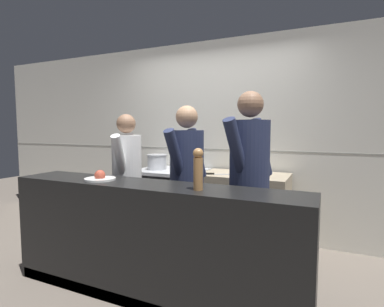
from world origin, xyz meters
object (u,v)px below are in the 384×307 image
at_px(chefs_knife, 217,174).
at_px(chef_line, 249,178).
at_px(oven_range, 171,203).
at_px(mixing_bowl_steel, 253,171).
at_px(stock_pot, 157,161).
at_px(chef_sous, 187,180).
at_px(chef_head_cook, 127,178).
at_px(sauce_pot, 187,163).
at_px(pepper_mill, 198,168).
at_px(plated_dish_main, 100,178).

distance_m(chefs_knife, chef_line, 0.82).
height_order(oven_range, mixing_bowl_steel, mixing_bowl_steel).
height_order(stock_pot, mixing_bowl_steel, stock_pot).
distance_m(oven_range, chef_sous, 1.09).
bearing_deg(chef_head_cook, sauce_pot, 48.22).
height_order(pepper_mill, chef_line, chef_line).
height_order(oven_range, chef_line, chef_line).
xyz_separation_m(sauce_pot, chef_line, (1.02, -0.82, -0.01)).
distance_m(stock_pot, sauce_pot, 0.41).
relative_size(oven_range, stock_pot, 3.36).
bearing_deg(sauce_pot, chefs_knife, -22.49).
relative_size(plated_dish_main, pepper_mill, 0.86).
bearing_deg(plated_dish_main, stock_pot, 99.40).
relative_size(sauce_pot, mixing_bowl_steel, 1.23).
bearing_deg(chef_sous, plated_dish_main, -127.03).
distance_m(pepper_mill, chef_sous, 0.79).
xyz_separation_m(mixing_bowl_steel, pepper_mill, (-0.06, -1.47, 0.21)).
bearing_deg(chef_sous, chefs_knife, 87.09).
bearing_deg(chefs_knife, oven_range, 167.05).
bearing_deg(chefs_knife, sauce_pot, 157.51).
xyz_separation_m(sauce_pot, chef_sous, (0.39, -0.81, -0.07)).
height_order(chefs_knife, pepper_mill, pepper_mill).
xyz_separation_m(oven_range, sauce_pot, (0.22, 0.04, 0.54)).
height_order(stock_pot, sauce_pot, stock_pot).
relative_size(oven_range, mixing_bowl_steel, 3.23).
xyz_separation_m(plated_dish_main, chef_sous, (0.56, 0.61, -0.08)).
relative_size(chefs_knife, plated_dish_main, 1.22).
height_order(sauce_pot, chef_line, chef_line).
bearing_deg(plated_dish_main, sauce_pot, 82.94).
xyz_separation_m(plated_dish_main, chef_line, (1.19, 0.61, -0.02)).
height_order(chef_head_cook, chef_line, chef_line).
bearing_deg(pepper_mill, sauce_pot, 118.52).
bearing_deg(sauce_pot, chef_line, -38.73).
distance_m(chefs_knife, chef_sous, 0.62).
distance_m(plated_dish_main, chef_line, 1.34).
distance_m(chefs_knife, plated_dish_main, 1.39).
height_order(oven_range, chef_head_cook, chef_head_cook).
xyz_separation_m(oven_range, stock_pot, (-0.18, -0.06, 0.55)).
height_order(chef_head_cook, chef_sous, chef_sous).
xyz_separation_m(stock_pot, sauce_pot, (0.40, 0.10, -0.01)).
bearing_deg(oven_range, chef_head_cook, -101.92).
xyz_separation_m(chefs_knife, chef_head_cook, (-0.86, -0.57, -0.02)).
distance_m(chef_sous, chef_line, 0.63).
bearing_deg(mixing_bowl_steel, chefs_knife, -150.04).
height_order(oven_range, sauce_pot, sauce_pot).
bearing_deg(chef_line, chefs_knife, 147.90).
height_order(oven_range, stock_pot, stock_pot).
distance_m(stock_pot, pepper_mill, 1.81).
distance_m(stock_pot, plated_dish_main, 1.35).
bearing_deg(plated_dish_main, pepper_mill, -1.88).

